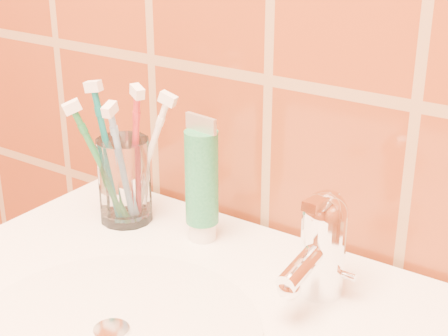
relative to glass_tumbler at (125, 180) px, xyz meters
The scene contains 8 objects.
glass_tumbler is the anchor object (origin of this frame).
toothpaste_tube 0.12m from the glass_tumbler, ahead, with size 0.05×0.04×0.16m.
faucet 0.29m from the glass_tumbler, ahead, with size 0.05×0.11×0.12m.
toothbrush_0 0.04m from the glass_tumbler, 137.35° to the right, with size 0.05×0.03×0.19m, color #0D6F72, non-canonical shape.
toothbrush_1 0.04m from the glass_tumbler, ahead, with size 0.06×0.04×0.20m, color #B2262E, non-canonical shape.
toothbrush_2 0.04m from the glass_tumbler, 110.30° to the right, with size 0.06×0.07×0.18m, color #1D7039, non-canonical shape.
toothbrush_3 0.04m from the glass_tumbler, 51.91° to the right, with size 0.03×0.06×0.18m, color #769FD2, non-canonical shape.
toothbrush_4 0.05m from the glass_tumbler, 28.43° to the left, with size 0.08×0.04×0.18m, color white, non-canonical shape.
Camera 1 is at (0.41, 0.51, 1.26)m, focal length 55.00 mm.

